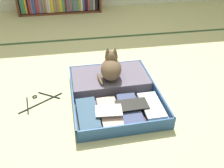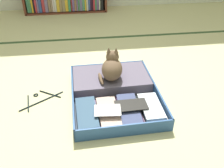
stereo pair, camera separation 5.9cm
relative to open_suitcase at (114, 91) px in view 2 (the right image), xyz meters
The scene contains 5 objects.
ground_plane 0.13m from the open_suitcase, 166.12° to the left, with size 10.00×10.00×0.00m, color #C1BC89.
tatami_border 1.18m from the open_suitcase, 95.73° to the left, with size 4.80×0.05×0.00m.
open_suitcase is the anchor object (origin of this frame).
black_cat 0.19m from the open_suitcase, 89.69° to the left, with size 0.23×0.27×0.26m.
clothes_hanger 0.61m from the open_suitcase, behind, with size 0.33×0.27×0.01m.
Camera 2 is at (-0.11, -1.66, 1.24)m, focal length 39.59 mm.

